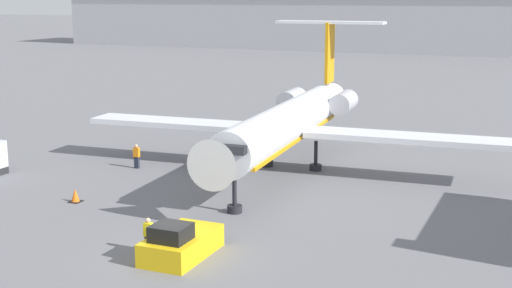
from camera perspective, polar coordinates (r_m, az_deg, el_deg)
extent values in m
plane|color=slate|center=(31.94, -6.77, -9.00)|extent=(600.00, 600.00, 0.00)
cube|color=#B2B2B7|center=(146.69, 17.36, 9.15)|extent=(180.00, 16.00, 11.37)
cylinder|color=silver|center=(45.31, 2.29, 1.61)|extent=(3.81, 19.82, 2.58)
cone|color=silver|center=(35.27, -2.94, -1.37)|extent=(2.71, 2.23, 2.58)
cube|color=black|center=(35.92, -2.45, -0.38)|extent=(2.24, 0.84, 0.44)
cone|color=silver|center=(56.04, 5.70, 3.54)|extent=(2.50, 2.98, 2.33)
cube|color=orange|center=(45.47, 2.28, 0.57)|extent=(3.43, 17.83, 0.20)
cube|color=silver|center=(44.77, 12.12, 0.47)|extent=(12.95, 3.36, 0.36)
cube|color=silver|center=(49.08, -6.00, 1.66)|extent=(12.95, 3.36, 0.36)
cylinder|color=#ADADB7|center=(52.66, 7.03, 3.33)|extent=(1.73, 3.25, 1.54)
cylinder|color=#ADADB7|center=(53.64, 2.88, 3.56)|extent=(1.73, 3.25, 1.54)
cube|color=orange|center=(56.18, 5.92, 7.28)|extent=(0.38, 2.21, 4.67)
cube|color=silver|center=(56.04, 5.97, 9.66)|extent=(8.50, 2.32, 0.20)
cylinder|color=black|center=(37.67, -1.73, -4.07)|extent=(0.24, 0.24, 1.97)
cylinder|color=black|center=(37.90, -1.72, -5.22)|extent=(0.80, 0.80, 0.40)
cylinder|color=black|center=(47.74, 0.90, -0.64)|extent=(0.24, 0.24, 1.97)
cylinder|color=black|center=(47.92, 0.90, -1.56)|extent=(0.80, 0.80, 0.40)
cylinder|color=black|center=(46.81, 4.80, -0.94)|extent=(0.24, 0.24, 1.97)
cylinder|color=black|center=(46.99, 4.79, -1.87)|extent=(0.80, 0.80, 0.40)
cube|color=yellow|center=(31.87, -5.98, -8.04)|extent=(2.22, 4.06, 1.03)
cube|color=black|center=(30.85, -6.82, -7.04)|extent=(1.55, 1.46, 0.70)
cube|color=black|center=(33.54, -4.35, -7.26)|extent=(2.00, 0.30, 0.62)
cube|color=#232838|center=(32.48, -8.58, -7.95)|extent=(0.32, 0.20, 0.78)
cube|color=yellow|center=(32.25, -8.62, -6.78)|extent=(0.40, 0.24, 0.62)
sphere|color=tan|center=(32.12, -8.64, -6.07)|extent=(0.23, 0.23, 0.23)
cube|color=#232838|center=(47.98, -9.51, -1.47)|extent=(0.32, 0.20, 0.78)
cube|color=orange|center=(47.83, -9.54, -0.65)|extent=(0.40, 0.24, 0.62)
sphere|color=tan|center=(47.74, -9.56, -0.16)|extent=(0.23, 0.23, 0.23)
cube|color=black|center=(41.09, -14.23, -4.48)|extent=(0.65, 0.65, 0.04)
cone|color=orange|center=(40.99, -14.26, -3.98)|extent=(0.46, 0.46, 0.71)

